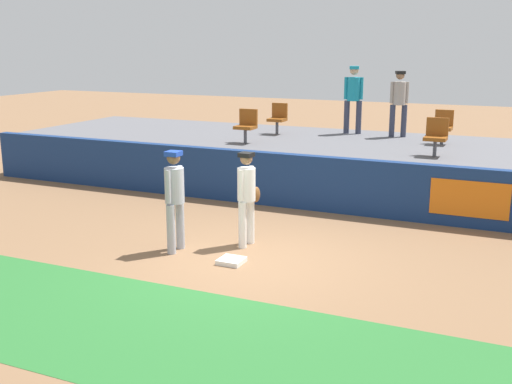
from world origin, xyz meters
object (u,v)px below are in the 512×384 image
(spectator_capped, at_px, (353,95))
(seat_back_left, at_px, (278,117))
(first_base, at_px, (231,261))
(seat_front_right, at_px, (436,135))
(seat_front_left, at_px, (246,124))
(spectator_hooded, at_px, (399,99))
(player_runner_visitor, at_px, (175,194))
(player_fielder_home, at_px, (247,192))
(seat_back_right, at_px, (443,125))

(spectator_capped, bearing_deg, seat_back_left, 13.34)
(first_base, xyz_separation_m, seat_back_left, (-2.06, 7.07, 1.56))
(first_base, height_order, spectator_capped, spectator_capped)
(first_base, relative_size, spectator_capped, 0.22)
(seat_front_right, xyz_separation_m, seat_front_left, (-4.60, 0.00, 0.00))
(spectator_hooded, bearing_deg, seat_back_left, -8.31)
(first_base, relative_size, seat_back_left, 0.48)
(player_runner_visitor, distance_m, seat_back_left, 6.97)
(player_fielder_home, distance_m, seat_back_right, 6.61)
(seat_front_left, xyz_separation_m, seat_back_left, (0.12, 1.80, -0.00))
(seat_front_right, bearing_deg, first_base, -114.73)
(player_runner_visitor, bearing_deg, first_base, 79.83)
(player_fielder_home, relative_size, seat_front_right, 2.02)
(seat_front_right, bearing_deg, player_fielder_home, -121.11)
(seat_front_right, xyz_separation_m, spectator_capped, (-2.64, 2.71, 0.59))
(player_fielder_home, height_order, seat_front_right, seat_front_right)
(seat_front_left, relative_size, spectator_hooded, 0.49)
(seat_back_left, bearing_deg, first_base, -73.76)
(player_runner_visitor, xyz_separation_m, seat_back_right, (3.50, 6.89, 0.57))
(seat_back_right, distance_m, seat_front_left, 4.85)
(player_runner_visitor, bearing_deg, spectator_hooded, 162.29)
(seat_front_right, distance_m, spectator_hooded, 2.98)
(seat_front_left, bearing_deg, spectator_capped, 54.07)
(spectator_hooded, bearing_deg, seat_back_right, 125.40)
(seat_back_right, distance_m, seat_front_right, 1.80)
(player_runner_visitor, bearing_deg, spectator_capped, 171.46)
(seat_front_left, relative_size, seat_back_left, 1.00)
(seat_back_left, distance_m, spectator_capped, 2.14)
(seat_back_left, bearing_deg, spectator_capped, 26.23)
(seat_back_left, distance_m, spectator_hooded, 3.26)
(player_fielder_home, relative_size, spectator_capped, 0.93)
(player_fielder_home, bearing_deg, spectator_hooded, 173.31)
(seat_front_left, relative_size, spectator_capped, 0.46)
(first_base, distance_m, spectator_capped, 8.27)
(first_base, xyz_separation_m, player_runner_visitor, (-1.17, 0.18, 0.99))
(seat_back_right, distance_m, spectator_hooded, 1.59)
(seat_back_right, bearing_deg, player_fielder_home, -112.24)
(seat_front_left, distance_m, spectator_capped, 3.40)
(player_runner_visitor, relative_size, seat_front_right, 2.12)
(seat_back_right, bearing_deg, player_runner_visitor, -116.91)
(seat_front_right, xyz_separation_m, spectator_hooded, (-1.37, 2.59, 0.53))
(seat_front_left, bearing_deg, player_fielder_home, -64.91)
(player_fielder_home, xyz_separation_m, spectator_hooded, (1.22, 6.89, 1.15))
(player_runner_visitor, bearing_deg, seat_back_right, 151.54)
(seat_back_right, relative_size, spectator_hooded, 0.49)
(player_fielder_home, height_order, spectator_capped, spectator_capped)
(first_base, relative_size, spectator_hooded, 0.23)
(seat_front_right, distance_m, seat_back_left, 4.83)
(seat_back_right, height_order, spectator_hooded, spectator_hooded)
(player_runner_visitor, bearing_deg, player_fielder_home, 126.88)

